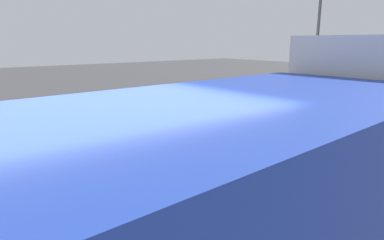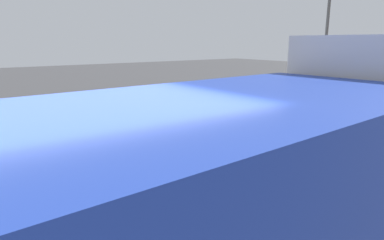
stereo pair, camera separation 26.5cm
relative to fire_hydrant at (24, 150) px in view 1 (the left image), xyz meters
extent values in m
cube|color=#99968E|center=(-0.22, 1.45, -0.47)|extent=(36.00, 5.00, 0.15)
cylinder|color=red|center=(0.00, 0.01, -0.11)|extent=(0.21, 0.21, 0.56)
sphere|color=red|center=(0.00, 0.01, 0.23)|extent=(0.24, 0.24, 0.24)
cylinder|color=red|center=(0.00, -0.18, -0.05)|extent=(0.09, 0.17, 0.09)
cylinder|color=red|center=(0.00, 0.20, -0.05)|extent=(0.09, 0.17, 0.09)
cylinder|color=red|center=(0.00, -0.18, -0.11)|extent=(0.11, 0.17, 0.11)
torus|color=black|center=(0.02, -0.34, 0.20)|extent=(1.22, 0.66, 1.19)
cube|color=#1E3899|center=(0.88, -5.74, 1.06)|extent=(4.91, 2.71, 1.60)
cube|color=black|center=(1.98, -5.69, 0.13)|extent=(7.03, 1.21, 0.24)
cylinder|color=black|center=(4.22, -4.34, 0.01)|extent=(1.11, 0.35, 1.10)
cylinder|color=black|center=(11.59, -2.80, 0.01)|extent=(1.10, 0.31, 1.10)
cylinder|color=#595B5E|center=(11.30, -0.06, 2.94)|extent=(0.12, 0.12, 6.67)
camera|label=1|loc=(-1.49, -7.88, 2.37)|focal=31.32mm
camera|label=2|loc=(-1.28, -8.05, 2.37)|focal=31.32mm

